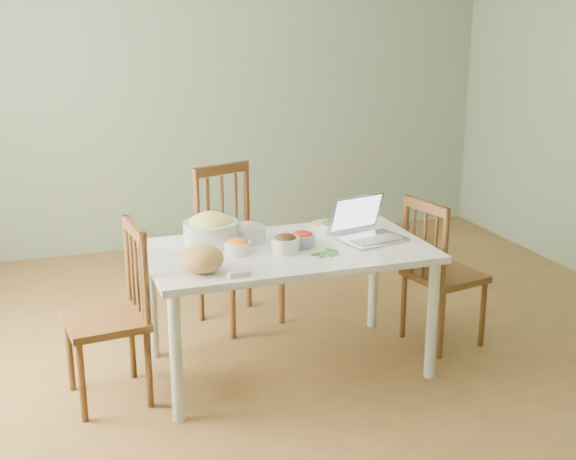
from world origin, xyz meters
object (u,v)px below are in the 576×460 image
object	(u,v)px
chair_far	(240,248)
laptop	(373,221)
bread_boule	(202,259)
bowl_squash	(211,229)
chair_left	(105,316)
dining_table	(288,308)
chair_right	(445,272)

from	to	relation	value
chair_far	laptop	xyz separation A→B (m)	(0.57, -0.74, 0.32)
chair_far	bread_boule	distance (m)	1.07
bread_boule	laptop	xyz separation A→B (m)	(1.01, 0.20, 0.05)
chair_far	bowl_squash	xyz separation A→B (m)	(-0.30, -0.51, 0.29)
chair_far	bowl_squash	world-z (taller)	chair_far
bread_boule	chair_left	bearing A→B (deg)	157.06
dining_table	laptop	xyz separation A→B (m)	(0.49, -0.03, 0.47)
chair_left	bread_boule	xyz separation A→B (m)	(0.47, -0.20, 0.32)
dining_table	bowl_squash	world-z (taller)	bowl_squash
chair_left	chair_right	xyz separation A→B (m)	(1.99, 0.05, -0.01)
chair_right	bowl_squash	xyz separation A→B (m)	(-1.38, 0.18, 0.35)
bread_boule	chair_far	bearing A→B (deg)	64.53
chair_far	chair_right	size ratio (longest dim) A/B	1.12
chair_right	chair_far	bearing A→B (deg)	45.72
dining_table	laptop	size ratio (longest dim) A/B	4.40
dining_table	chair_left	distance (m)	1.00
chair_far	dining_table	bearing A→B (deg)	-103.38
chair_right	bread_boule	world-z (taller)	chair_right
chair_left	chair_right	world-z (taller)	chair_left
dining_table	laptop	bearing A→B (deg)	-4.00
chair_far	chair_right	distance (m)	1.28
laptop	chair_left	bearing A→B (deg)	166.44
dining_table	chair_right	world-z (taller)	chair_right
bread_boule	bowl_squash	size ratio (longest dim) A/B	0.69
dining_table	bread_boule	world-z (taller)	bread_boule
chair_left	bowl_squash	bearing A→B (deg)	104.09
dining_table	bowl_squash	xyz separation A→B (m)	(-0.38, 0.19, 0.44)
chair_far	chair_left	world-z (taller)	chair_far
chair_far	bowl_squash	size ratio (longest dim) A/B	3.33
dining_table	bread_boule	xyz separation A→B (m)	(-0.52, -0.23, 0.42)
dining_table	laptop	world-z (taller)	laptop
bowl_squash	laptop	xyz separation A→B (m)	(0.87, -0.23, 0.03)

